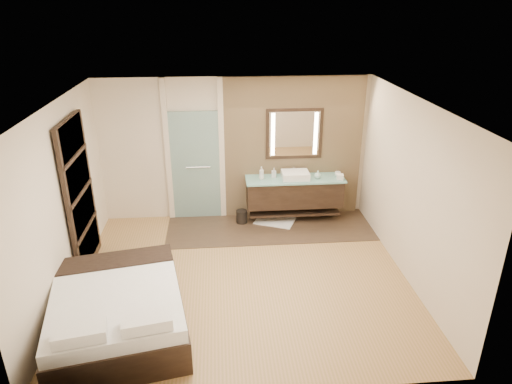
{
  "coord_description": "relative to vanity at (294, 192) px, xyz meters",
  "views": [
    {
      "loc": [
        -0.31,
        -5.93,
        3.99
      ],
      "look_at": [
        0.25,
        0.6,
        1.17
      ],
      "focal_mm": 32.0,
      "sensor_mm": 36.0,
      "label": 1
    }
  ],
  "objects": [
    {
      "name": "soap_bottle_c",
      "position": [
        0.42,
        -0.06,
        0.36
      ],
      "size": [
        0.15,
        0.15,
        0.16
      ],
      "primitive_type": "imported",
      "rotation": [
        0.0,
        0.0,
        -0.3
      ],
      "color": "#A9D4CC",
      "rests_on": "vanity"
    },
    {
      "name": "cup",
      "position": [
        0.82,
        0.03,
        0.33
      ],
      "size": [
        0.13,
        0.13,
        0.09
      ],
      "primitive_type": "imported",
      "rotation": [
        0.0,
        0.0,
        -0.17
      ],
      "color": "white",
      "rests_on": "vanity"
    },
    {
      "name": "floor",
      "position": [
        -1.1,
        -1.92,
        -0.58
      ],
      "size": [
        5.0,
        5.0,
        0.0
      ],
      "primitive_type": "plane",
      "color": "olive",
      "rests_on": "ground"
    },
    {
      "name": "stone_wall",
      "position": [
        0.0,
        0.29,
        0.77
      ],
      "size": [
        2.6,
        0.08,
        2.7
      ],
      "primitive_type": "cube",
      "color": "tan",
      "rests_on": "floor"
    },
    {
      "name": "tile_strip",
      "position": [
        -0.5,
        -0.32,
        -0.57
      ],
      "size": [
        3.8,
        1.3,
        0.01
      ],
      "primitive_type": "cube",
      "color": "#3A291F",
      "rests_on": "floor"
    },
    {
      "name": "bed",
      "position": [
        -2.75,
        -3.0,
        -0.26
      ],
      "size": [
        1.94,
        2.25,
        0.77
      ],
      "rotation": [
        0.0,
        0.0,
        0.19
      ],
      "color": "black",
      "rests_on": "floor"
    },
    {
      "name": "mirror_unit",
      "position": [
        0.0,
        0.24,
        1.07
      ],
      "size": [
        1.06,
        0.04,
        0.96
      ],
      "color": "black",
      "rests_on": "stone_wall"
    },
    {
      "name": "soap_bottle_a",
      "position": [
        -0.63,
        0.0,
        0.41
      ],
      "size": [
        0.12,
        0.12,
        0.24
      ],
      "primitive_type": "imported",
      "rotation": [
        0.0,
        0.0,
        -0.35
      ],
      "color": "silver",
      "rests_on": "vanity"
    },
    {
      "name": "frosted_door",
      "position": [
        -1.85,
        0.28,
        0.56
      ],
      "size": [
        1.1,
        0.12,
        2.7
      ],
      "color": "silver",
      "rests_on": "floor"
    },
    {
      "name": "bath_mat",
      "position": [
        -0.37,
        -0.07,
        -0.56
      ],
      "size": [
        0.86,
        0.75,
        0.02
      ],
      "primitive_type": "cube",
      "rotation": [
        0.0,
        0.0,
        -0.41
      ],
      "color": "white",
      "rests_on": "floor"
    },
    {
      "name": "tissue_box",
      "position": [
        0.82,
        -0.14,
        0.33
      ],
      "size": [
        0.14,
        0.14,
        0.1
      ],
      "primitive_type": "cube",
      "rotation": [
        0.0,
        0.0,
        -0.19
      ],
      "color": "white",
      "rests_on": "vanity"
    },
    {
      "name": "vanity",
      "position": [
        0.0,
        0.0,
        0.0
      ],
      "size": [
        1.85,
        0.55,
        0.88
      ],
      "color": "black",
      "rests_on": "stone_wall"
    },
    {
      "name": "soap_bottle_b",
      "position": [
        -0.39,
        0.07,
        0.38
      ],
      "size": [
        0.09,
        0.09,
        0.18
      ],
      "primitive_type": "imported",
      "rotation": [
        0.0,
        0.0,
        -0.08
      ],
      "color": "#B2B2B2",
      "rests_on": "vanity"
    },
    {
      "name": "shoji_partition",
      "position": [
        -3.53,
        -1.32,
        0.63
      ],
      "size": [
        0.06,
        1.2,
        2.4
      ],
      "color": "black",
      "rests_on": "floor"
    },
    {
      "name": "waste_bin",
      "position": [
        -1.01,
        -0.07,
        -0.45
      ],
      "size": [
        0.24,
        0.24,
        0.26
      ],
      "primitive_type": "cylinder",
      "rotation": [
        0.0,
        0.0,
        -0.17
      ],
      "color": "black",
      "rests_on": "floor"
    }
  ]
}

